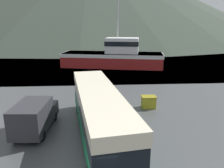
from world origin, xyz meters
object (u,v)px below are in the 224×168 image
Objects in this scene: tour_bus at (98,111)px; storage_bin at (149,102)px; delivery_van at (35,116)px; fishing_boat at (114,56)px.

tour_bus is 9.40× the size of storage_bin.
delivery_van is at bearing -156.11° from storage_bin.
delivery_van reaches higher than storage_bin.
tour_bus is 0.67× the size of fishing_boat.
fishing_boat is (3.13, 27.03, 0.11)m from tour_bus.
delivery_van is 0.27× the size of fishing_boat.
fishing_boat is 14.10× the size of storage_bin.
storage_bin is (4.79, 5.30, -1.34)m from tour_bus.
tour_bus is at bearing -132.13° from storage_bin.
delivery_van is (-4.70, 1.09, -0.69)m from tour_bus.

